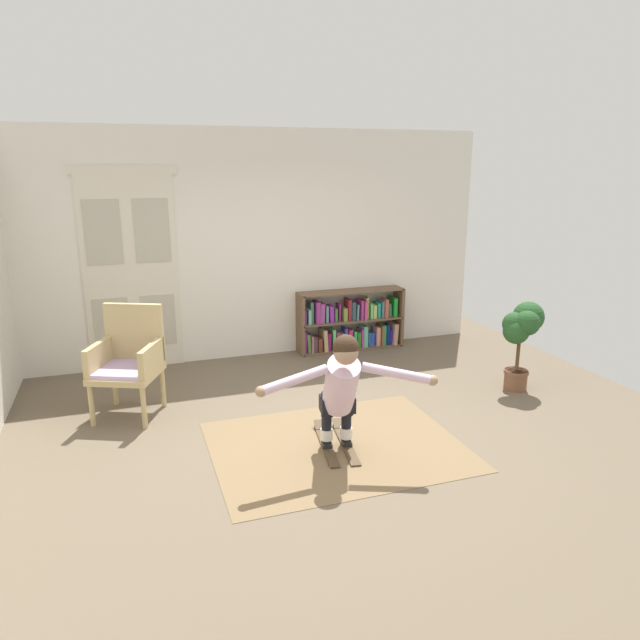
# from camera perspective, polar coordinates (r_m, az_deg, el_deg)

# --- Properties ---
(ground_plane) EXTENTS (7.20, 7.20, 0.00)m
(ground_plane) POSITION_cam_1_polar(r_m,az_deg,el_deg) (5.57, 1.02, -11.12)
(ground_plane) COLOR brown
(back_wall) EXTENTS (6.00, 0.10, 2.90)m
(back_wall) POSITION_cam_1_polar(r_m,az_deg,el_deg) (7.57, -5.68, 7.31)
(back_wall) COLOR silver
(back_wall) RESTS_ON ground
(double_door) EXTENTS (1.22, 0.05, 2.45)m
(double_door) POSITION_cam_1_polar(r_m,az_deg,el_deg) (7.35, -18.05, 4.68)
(double_door) COLOR beige
(double_door) RESTS_ON ground
(rug) EXTENTS (2.21, 1.74, 0.01)m
(rug) POSITION_cam_1_polar(r_m,az_deg,el_deg) (5.36, 1.61, -12.22)
(rug) COLOR #7A6344
(rug) RESTS_ON ground
(bookshelf) EXTENTS (1.47, 0.30, 0.82)m
(bookshelf) POSITION_cam_1_polar(r_m,az_deg,el_deg) (7.93, 2.97, -0.35)
(bookshelf) COLOR brown
(bookshelf) RESTS_ON ground
(wicker_chair) EXTENTS (0.79, 0.79, 1.10)m
(wicker_chair) POSITION_cam_1_polar(r_m,az_deg,el_deg) (6.11, -18.27, -3.61)
(wicker_chair) COLOR tan
(wicker_chair) RESTS_ON ground
(potted_plant) EXTENTS (0.50, 0.41, 0.99)m
(potted_plant) POSITION_cam_1_polar(r_m,az_deg,el_deg) (6.80, 19.19, -0.99)
(potted_plant) COLOR brown
(potted_plant) RESTS_ON ground
(skis_pair) EXTENTS (0.39, 0.86, 0.07)m
(skis_pair) POSITION_cam_1_polar(r_m,az_deg,el_deg) (5.38, 1.54, -11.89)
(skis_pair) COLOR #4E3B27
(skis_pair) RESTS_ON rug
(person_skier) EXTENTS (1.48, 0.73, 1.07)m
(person_skier) POSITION_cam_1_polar(r_m,az_deg,el_deg) (4.91, 2.11, -6.27)
(person_skier) COLOR white
(person_skier) RESTS_ON skis_pair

